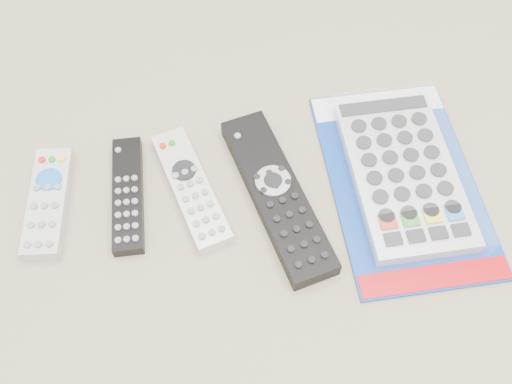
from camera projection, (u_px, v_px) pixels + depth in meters
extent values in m
plane|color=gray|center=(246.00, 207.00, 0.74)|extent=(5.00, 5.00, 0.00)
cube|color=#B0B0B2|center=(49.00, 203.00, 0.73)|extent=(0.07, 0.16, 0.02)
cylinder|color=blue|center=(49.00, 179.00, 0.74)|extent=(0.04, 0.04, 0.00)
cube|color=black|center=(128.00, 194.00, 0.74)|extent=(0.05, 0.17, 0.02)
cube|color=silver|center=(191.00, 188.00, 0.74)|extent=(0.08, 0.19, 0.02)
cylinder|color=black|center=(184.00, 170.00, 0.75)|extent=(0.04, 0.04, 0.00)
cube|color=black|center=(276.00, 194.00, 0.74)|extent=(0.10, 0.26, 0.02)
cylinder|color=#B7B8BC|center=(273.00, 181.00, 0.73)|extent=(0.05, 0.05, 0.00)
cube|color=#0E3A9C|center=(402.00, 182.00, 0.76)|extent=(0.21, 0.32, 0.01)
cube|color=white|center=(377.00, 104.00, 0.82)|extent=(0.19, 0.05, 0.00)
cube|color=#B40C13|center=(435.00, 277.00, 0.68)|extent=(0.19, 0.04, 0.00)
cube|color=silver|center=(403.00, 174.00, 0.75)|extent=(0.15, 0.25, 0.02)
cube|color=white|center=(404.00, 170.00, 0.74)|extent=(0.16, 0.26, 0.04)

